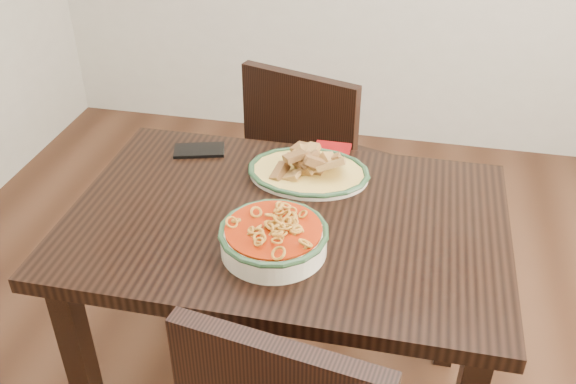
% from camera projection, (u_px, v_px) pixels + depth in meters
% --- Properties ---
extents(floor, '(3.50, 3.50, 0.00)m').
position_uv_depth(floor, '(328.00, 384.00, 2.13)').
color(floor, '#341C10').
rests_on(floor, ground).
extents(dining_table, '(1.12, 0.75, 0.75)m').
position_uv_depth(dining_table, '(286.00, 248.00, 1.71)').
color(dining_table, black).
rests_on(dining_table, ground).
extents(chair_far, '(0.53, 0.53, 0.89)m').
position_uv_depth(chair_far, '(313.00, 164.00, 2.35)').
color(chair_far, black).
rests_on(chair_far, ground).
extents(fish_plate, '(0.34, 0.26, 0.11)m').
position_uv_depth(fish_plate, '(309.00, 162.00, 1.78)').
color(fish_plate, beige).
rests_on(fish_plate, dining_table).
extents(noodle_bowl, '(0.26, 0.26, 0.08)m').
position_uv_depth(noodle_bowl, '(274.00, 236.00, 1.50)').
color(noodle_bowl, '#F1E9CC').
rests_on(noodle_bowl, dining_table).
extents(smartphone, '(0.16, 0.12, 0.01)m').
position_uv_depth(smartphone, '(199.00, 150.00, 1.92)').
color(smartphone, black).
rests_on(smartphone, dining_table).
extents(napkin, '(0.11, 0.09, 0.01)m').
position_uv_depth(napkin, '(332.00, 150.00, 1.91)').
color(napkin, maroon).
rests_on(napkin, dining_table).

